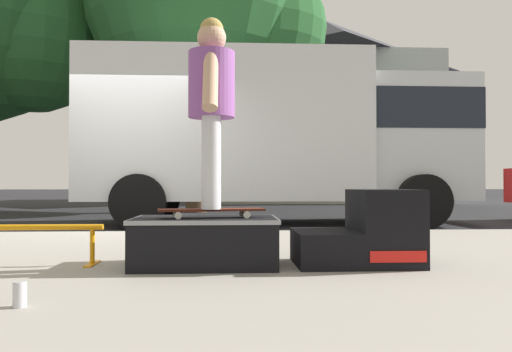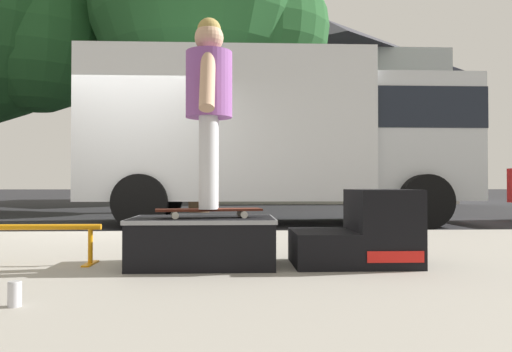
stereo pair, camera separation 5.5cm
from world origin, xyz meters
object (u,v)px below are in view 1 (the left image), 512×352
(box_truck, at_px, (278,133))
(grind_rail, at_px, (16,235))
(skateboard, at_px, (211,210))
(soda_can, at_px, (20,295))
(street_tree_neighbour, at_px, (210,9))
(skate_box, at_px, (205,240))
(kicker_ramp, at_px, (366,233))
(skater_kid, at_px, (212,96))

(box_truck, bearing_deg, grind_rail, -114.84)
(skateboard, bearing_deg, soda_can, -127.72)
(grind_rail, xyz_separation_m, skateboard, (1.47, -0.14, 0.19))
(street_tree_neighbour, bearing_deg, skate_box, -87.81)
(soda_can, bearing_deg, grind_rail, 113.74)
(kicker_ramp, relative_size, box_truck, 0.13)
(skate_box, height_order, box_truck, box_truck)
(skateboard, bearing_deg, skater_kid, -116.57)
(skater_kid, bearing_deg, skate_box, 138.75)
(kicker_ramp, distance_m, skater_kid, 1.56)
(skate_box, relative_size, kicker_ramp, 1.17)
(skater_kid, xyz_separation_m, box_truck, (1.03, 5.55, 0.32))
(skateboard, relative_size, soda_can, 6.36)
(grind_rail, relative_size, skateboard, 1.62)
(skater_kid, bearing_deg, grind_rail, 174.76)
(skate_box, xyz_separation_m, grind_rail, (-1.43, 0.09, 0.03))
(kicker_ramp, xyz_separation_m, grind_rail, (-2.64, 0.09, -0.01))
(grind_rail, height_order, soda_can, grind_rail)
(skateboard, xyz_separation_m, box_truck, (1.03, 5.55, 1.16))
(skate_box, relative_size, soda_can, 8.47)
(soda_can, bearing_deg, street_tree_neighbour, 87.33)
(skater_kid, xyz_separation_m, soda_can, (-0.90, -1.16, -1.20))
(street_tree_neighbour, bearing_deg, soda_can, -92.67)
(grind_rail, bearing_deg, soda_can, -66.26)
(skate_box, bearing_deg, grind_rail, 176.22)
(kicker_ramp, bearing_deg, soda_can, -149.82)
(skate_box, relative_size, grind_rail, 0.82)
(kicker_ramp, xyz_separation_m, skater_kid, (-1.17, -0.04, 1.03))
(street_tree_neighbour, bearing_deg, skater_kid, -87.53)
(kicker_ramp, relative_size, street_tree_neighbour, 0.11)
(box_truck, xyz_separation_m, street_tree_neighbour, (-1.44, 3.90, 3.69))
(box_truck, bearing_deg, skate_box, -101.09)
(grind_rail, relative_size, box_truck, 0.19)
(grind_rail, xyz_separation_m, skater_kid, (1.47, -0.14, 1.04))
(skate_box, height_order, skateboard, skateboard)
(skate_box, xyz_separation_m, soda_can, (-0.85, -1.21, -0.13))
(skater_kid, xyz_separation_m, street_tree_neighbour, (-0.41, 9.44, 4.01))
(skater_kid, bearing_deg, skateboard, 63.43)
(skate_box, bearing_deg, box_truck, 78.91)
(skateboard, bearing_deg, grind_rail, 174.76)
(skate_box, relative_size, skater_kid, 0.75)
(soda_can, relative_size, street_tree_neighbour, 0.01)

